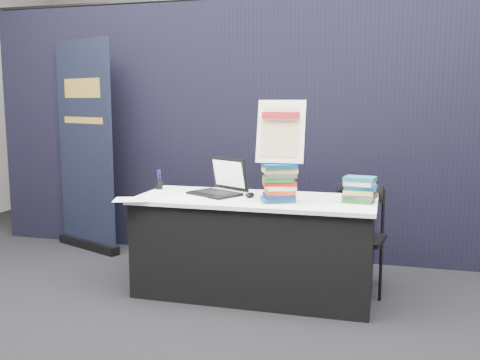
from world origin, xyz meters
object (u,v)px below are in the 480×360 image
at_px(pullup_banner, 86,158).
at_px(stacking_chair, 359,233).
at_px(book_stack_tall, 279,183).
at_px(info_sign, 281,132).
at_px(book_stack_short, 360,189).
at_px(laptop, 216,186).
at_px(display_table, 254,246).

bearing_deg(pullup_banner, stacking_chair, 13.08).
distance_m(book_stack_tall, pullup_banner, 2.32).
bearing_deg(stacking_chair, info_sign, -134.82).
bearing_deg(stacking_chair, book_stack_short, -78.51).
bearing_deg(laptop, info_sign, 11.79).
relative_size(book_stack_tall, stacking_chair, 0.34).
bearing_deg(display_table, pullup_banner, 157.34).
relative_size(display_table, book_stack_tall, 6.46).
bearing_deg(book_stack_short, laptop, 177.10).
height_order(display_table, book_stack_short, book_stack_short).
xyz_separation_m(book_stack_tall, stacking_chair, (0.55, 0.43, -0.43)).
xyz_separation_m(laptop, book_stack_tall, (0.54, -0.20, 0.07)).
distance_m(display_table, book_stack_tall, 0.57).
bearing_deg(info_sign, display_table, 155.14).
distance_m(laptop, pullup_banner, 1.75).
height_order(info_sign, pullup_banner, pullup_banner).
bearing_deg(info_sign, laptop, 160.91).
bearing_deg(info_sign, pullup_banner, 155.62).
bearing_deg(book_stack_short, info_sign, -168.53).
bearing_deg(book_stack_short, book_stack_tall, -165.57).
bearing_deg(laptop, display_table, 15.72).
xyz_separation_m(pullup_banner, stacking_chair, (2.68, -0.50, -0.46)).
distance_m(display_table, laptop, 0.55).
xyz_separation_m(info_sign, pullup_banner, (-2.13, 0.89, -0.34)).
bearing_deg(stacking_chair, pullup_banner, 178.98).
bearing_deg(book_stack_tall, laptop, 159.67).
relative_size(book_stack_short, info_sign, 0.50).
distance_m(display_table, pullup_banner, 2.15).
height_order(display_table, book_stack_tall, book_stack_tall).
height_order(book_stack_tall, pullup_banner, pullup_banner).
relative_size(laptop, book_stack_tall, 1.65).
xyz_separation_m(display_table, book_stack_tall, (0.21, -0.12, 0.51)).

